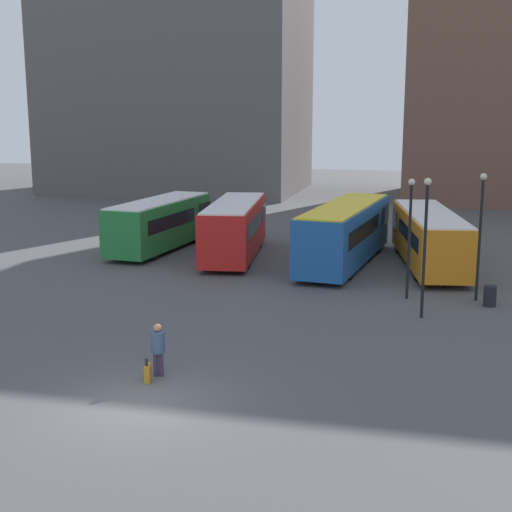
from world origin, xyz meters
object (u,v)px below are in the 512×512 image
Objects in this scene: bus_2 at (346,232)px; lamp_post_2 at (480,226)px; traveler at (158,345)px; lamp_post_0 at (425,236)px; bus_1 at (235,227)px; bus_3 at (429,236)px; trash_bin at (490,296)px; bus_0 at (160,223)px; suitcase at (148,373)px; lamp_post_1 at (410,228)px.

bus_2 is 2.12× the size of lamp_post_2.
traveler is 11.42m from lamp_post_0.
bus_1 is at bearing 152.27° from lamp_post_2.
bus_3 is 2.01× the size of lamp_post_0.
bus_3 is at bearing -97.15° from bus_1.
bus_2 reaches higher than trash_bin.
bus_0 is 10.85m from bus_2.
bus_1 is 14.03m from lamp_post_2.
bus_3 is 14.25× the size of suitcase.
lamp_post_1 reaches higher than bus_0.
lamp_post_1 reaches higher than bus_1.
lamp_post_2 reaches higher than bus_3.
trash_bin is (2.68, 2.37, -2.77)m from lamp_post_0.
lamp_post_2 is at bearing 121.23° from trash_bin.
traveler is at bearing -179.17° from bus_1.
trash_bin is at bearing -129.07° from bus_2.
bus_1 is 5.95× the size of traveler.
bus_0 is at bearing 89.63° from bus_2.
lamp_post_2 is at bearing 7.77° from lamp_post_1.
suitcase is 0.15× the size of lamp_post_1.
suitcase is (-3.67, -18.02, -1.42)m from bus_2.
suitcase is (7.10, -19.34, -1.29)m from bus_0.
lamp_post_0 is (7.74, 8.73, 2.93)m from suitcase.
bus_2 reaches higher than bus_0.
suitcase is (-7.91, -18.42, -1.27)m from bus_3.
traveler is at bearing 175.27° from bus_2.
lamp_post_1 is at bearing -172.23° from lamp_post_2.
lamp_post_0 reaches higher than bus_2.
lamp_post_2 is at bearing -125.03° from bus_1.
bus_1 reaches higher than suitcase.
bus_2 is at bearing -24.09° from suitcase.
lamp_post_2 reaches higher than trash_bin.
lamp_post_1 is at bearing -145.62° from bus_2.
lamp_post_1 reaches higher than bus_2.
bus_3 is (4.24, 0.40, -0.15)m from bus_2.
bus_2 is 10.26m from lamp_post_0.
bus_0 is at bearing 8.45° from traveler.
lamp_post_2 reaches higher than bus_1.
bus_2 is (6.08, -0.37, 0.05)m from bus_1.
lamp_post_2 is at bearing -53.21° from traveler.
traveler is (2.56, -17.89, -0.66)m from bus_1.
traveler is at bearing 146.65° from bus_3.
bus_0 reaches higher than traveler.
bus_3 is at bearing -35.83° from suitcase.
bus_3 is 9.83m from lamp_post_0.
lamp_post_0 reaches higher than suitcase.
suitcase is 13.80m from lamp_post_1.
trash_bin is (10.42, 11.10, 0.16)m from suitcase.
lamp_post_0 reaches higher than lamp_post_2.
lamp_post_1 is 0.95× the size of lamp_post_2.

